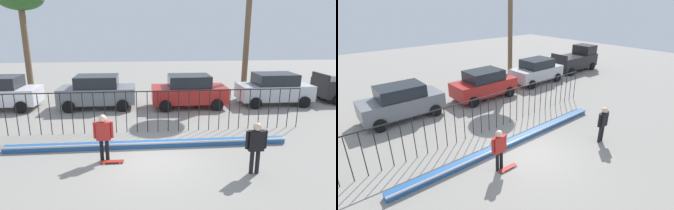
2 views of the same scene
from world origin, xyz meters
The scene contains 10 objects.
ground_plane centered at (0.00, 0.00, 0.00)m, with size 60.00×60.00×0.00m, color gray.
bowl_coping_ledge centered at (0.00, 1.05, 0.12)m, with size 11.00×0.40×0.27m.
perimeter_fence centered at (0.00, 2.81, 1.15)m, with size 14.04×0.04×1.88m.
skateboarder centered at (-1.58, -0.03, 1.03)m, with size 0.69×0.26×1.71m.
skateboard centered at (-1.31, -0.23, 0.06)m, with size 0.80×0.20×0.07m.
camera_operator centered at (3.34, -1.37, 1.04)m, with size 0.70×0.26×1.73m.
parked_car_gray centered at (-2.79, 7.09, 0.97)m, with size 4.30×2.12×1.90m.
parked_car_red centered at (2.50, 6.77, 0.97)m, with size 4.30×2.12×1.90m.
parked_car_silver centered at (7.73, 6.95, 0.97)m, with size 4.30×2.12×1.90m.
palm_tree_short centered at (-7.08, 8.79, 6.00)m, with size 2.64×2.64×6.95m.
Camera 1 is at (-0.20, -9.62, 4.61)m, focal length 31.09 mm.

